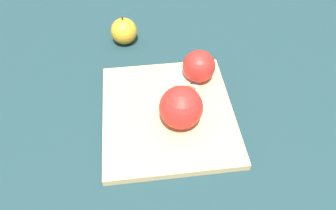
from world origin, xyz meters
TOP-DOWN VIEW (x-y plane):
  - ground_plane at (0.00, 0.00)m, footprint 4.00×4.00m
  - cutting_board at (0.00, 0.00)m, footprint 0.33×0.30m
  - apple_half_left at (-0.03, -0.02)m, footprint 0.09×0.09m
  - apple_half_right at (0.09, -0.09)m, footprint 0.08×0.08m
  - knife at (0.03, -0.05)m, footprint 0.13×0.10m
  - apple_slice at (0.09, -0.05)m, footprint 0.06×0.06m
  - apple_whole at (0.28, 0.06)m, footprint 0.07×0.07m

SIDE VIEW (x-z plane):
  - ground_plane at x=0.00m, z-range 0.00..0.00m
  - cutting_board at x=0.00m, z-range 0.00..0.02m
  - apple_slice at x=0.09m, z-range 0.02..0.02m
  - knife at x=0.03m, z-range 0.01..0.03m
  - apple_whole at x=0.28m, z-range -0.01..0.08m
  - apple_half_right at x=0.09m, z-range 0.02..0.09m
  - apple_half_left at x=-0.03m, z-range 0.02..0.11m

